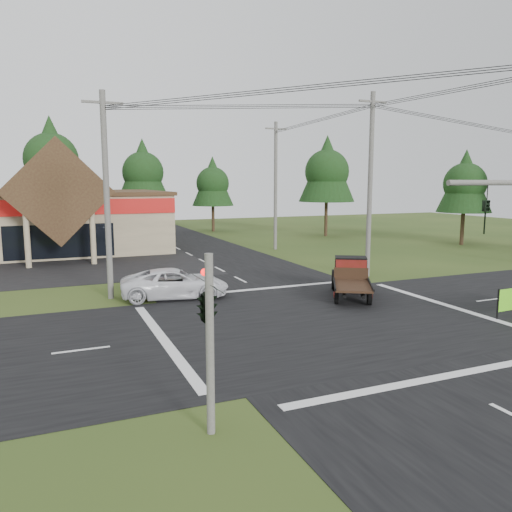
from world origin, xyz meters
TOP-DOWN VIEW (x-y plane):
  - ground at (0.00, 0.00)m, footprint 120.00×120.00m
  - road_ns at (0.00, 0.00)m, footprint 12.00×120.00m
  - road_ew at (0.00, 0.00)m, footprint 120.00×12.00m
  - parking_apron at (-14.00, 19.00)m, footprint 28.00×14.00m
  - traffic_signal_corner at (-7.50, -7.32)m, footprint 0.53×2.48m
  - utility_pole_nw at (-8.00, 8.00)m, footprint 2.00×0.30m
  - utility_pole_ne at (8.00, 8.00)m, footprint 2.00×0.30m
  - utility_pole_n at (8.00, 22.00)m, footprint 2.00×0.30m
  - tree_row_c at (-10.00, 41.00)m, footprint 7.28×7.28m
  - tree_row_d at (0.00, 42.00)m, footprint 6.16×6.16m
  - tree_row_e at (8.00, 40.00)m, footprint 5.04×5.04m
  - tree_side_ne at (18.00, 30.00)m, footprint 6.16×6.16m
  - tree_side_e_near at (26.00, 18.00)m, footprint 5.04×5.04m
  - antique_flatbed_truck at (3.63, 3.25)m, footprint 4.10×5.21m
  - white_pickup at (-4.87, 6.83)m, footprint 5.91×3.51m

SIDE VIEW (x-z plane):
  - ground at x=0.00m, z-range 0.00..0.00m
  - road_ns at x=0.00m, z-range 0.00..0.02m
  - road_ew at x=0.00m, z-range 0.00..0.02m
  - parking_apron at x=-14.00m, z-range 0.00..0.03m
  - white_pickup at x=-4.87m, z-range 0.00..1.54m
  - antique_flatbed_truck at x=3.63m, z-range 0.00..2.06m
  - traffic_signal_corner at x=-7.50m, z-range 1.32..5.72m
  - utility_pole_nw at x=-8.00m, z-range 0.14..10.64m
  - utility_pole_n at x=8.00m, z-range 0.14..11.34m
  - utility_pole_ne at x=8.00m, z-range 0.14..11.64m
  - tree_row_e at x=8.00m, z-range 1.49..10.58m
  - tree_side_e_near at x=26.00m, z-range 1.49..10.58m
  - tree_row_d at x=0.00m, z-range 1.82..12.93m
  - tree_side_ne at x=18.00m, z-range 1.82..12.93m
  - tree_row_c at x=-10.00m, z-range 2.16..15.29m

